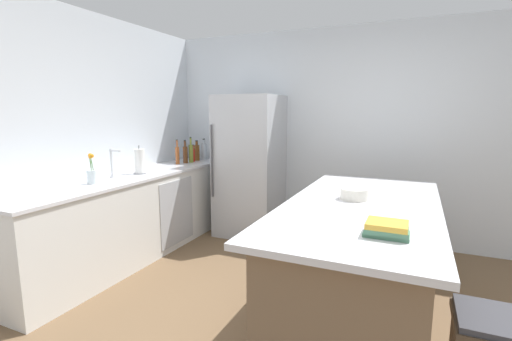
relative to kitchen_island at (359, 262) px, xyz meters
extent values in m
plane|color=brown|center=(-0.37, -0.38, -0.46)|extent=(7.20, 7.20, 0.00)
cube|color=silver|center=(-0.37, 1.87, 0.84)|extent=(6.00, 0.10, 2.60)
cube|color=silver|center=(-2.82, -0.38, 0.84)|extent=(0.10, 6.00, 2.60)
cube|color=silver|center=(-2.45, 0.27, -0.02)|extent=(0.63, 2.91, 0.88)
cube|color=silver|center=(-2.45, 0.27, 0.44)|extent=(0.66, 2.94, 0.03)
cube|color=#B2B5BA|center=(-2.14, 0.63, -0.02)|extent=(0.01, 0.60, 0.74)
cube|color=#7A6047|center=(0.00, 0.00, -0.03)|extent=(0.91, 2.03, 0.88)
cube|color=silver|center=(0.00, 0.00, 0.43)|extent=(1.07, 2.23, 0.04)
cube|color=#B7BABF|center=(-1.61, 1.48, 0.43)|extent=(0.77, 0.69, 1.79)
cylinder|color=#4C4C51|center=(-1.95, 1.12, 0.52)|extent=(0.02, 0.02, 0.90)
cube|color=#473828|center=(0.74, -0.80, 0.13)|extent=(0.36, 0.36, 0.04)
cube|color=#38383D|center=(0.74, -0.80, 0.17)|extent=(0.34, 0.34, 0.03)
cylinder|color=silver|center=(-2.51, 0.07, 0.46)|extent=(0.05, 0.05, 0.02)
cylinder|color=silver|center=(-2.51, 0.07, 0.61)|extent=(0.02, 0.02, 0.28)
cylinder|color=silver|center=(-2.45, 0.07, 0.73)|extent=(0.14, 0.02, 0.02)
cylinder|color=silver|center=(-2.44, -0.25, 0.51)|extent=(0.09, 0.09, 0.13)
cylinder|color=#4C7F3D|center=(-2.45, -0.25, 0.61)|extent=(0.01, 0.03, 0.22)
sphere|color=orange|center=(-2.45, -0.25, 0.72)|extent=(0.04, 0.04, 0.04)
cylinder|color=#4C7F3D|center=(-2.43, -0.26, 0.61)|extent=(0.01, 0.01, 0.21)
sphere|color=orange|center=(-2.43, -0.26, 0.71)|extent=(0.04, 0.04, 0.04)
cylinder|color=#4C7F3D|center=(-2.42, -0.25, 0.61)|extent=(0.01, 0.04, 0.21)
sphere|color=orange|center=(-2.42, -0.25, 0.72)|extent=(0.04, 0.04, 0.04)
cylinder|color=gray|center=(-2.42, 0.37, 0.46)|extent=(0.14, 0.14, 0.01)
cylinder|color=white|center=(-2.42, 0.37, 0.59)|extent=(0.11, 0.11, 0.26)
cylinder|color=gray|center=(-2.42, 0.37, 0.74)|extent=(0.02, 0.02, 0.04)
cylinder|color=silver|center=(-2.38, 1.63, 0.56)|extent=(0.07, 0.07, 0.23)
cylinder|color=silver|center=(-2.38, 1.63, 0.71)|extent=(0.03, 0.03, 0.06)
cylinder|color=black|center=(-2.38, 1.63, 0.74)|extent=(0.03, 0.03, 0.01)
cylinder|color=brown|center=(-2.44, 1.53, 0.56)|extent=(0.07, 0.07, 0.21)
cylinder|color=brown|center=(-2.44, 1.53, 0.69)|extent=(0.03, 0.03, 0.05)
cylinder|color=black|center=(-2.44, 1.53, 0.73)|extent=(0.04, 0.04, 0.01)
cylinder|color=red|center=(-2.43, 1.43, 0.54)|extent=(0.04, 0.04, 0.17)
cylinder|color=red|center=(-2.43, 1.43, 0.64)|extent=(0.02, 0.02, 0.05)
cylinder|color=black|center=(-2.43, 1.43, 0.67)|extent=(0.02, 0.02, 0.01)
cylinder|color=olive|center=(-2.41, 1.34, 0.57)|extent=(0.06, 0.06, 0.23)
cylinder|color=olive|center=(-2.41, 1.34, 0.73)|extent=(0.02, 0.02, 0.09)
cylinder|color=black|center=(-2.41, 1.34, 0.78)|extent=(0.03, 0.03, 0.01)
cylinder|color=#5B3319|center=(-2.44, 1.25, 0.56)|extent=(0.06, 0.06, 0.22)
cylinder|color=#5B3319|center=(-2.44, 1.25, 0.71)|extent=(0.03, 0.03, 0.07)
cylinder|color=black|center=(-2.44, 1.25, 0.75)|extent=(0.03, 0.03, 0.01)
cylinder|color=#994C23|center=(-2.48, 1.14, 0.56)|extent=(0.05, 0.05, 0.22)
cylinder|color=#994C23|center=(-2.48, 1.14, 0.71)|extent=(0.02, 0.02, 0.09)
cylinder|color=black|center=(-2.48, 1.14, 0.76)|extent=(0.02, 0.02, 0.01)
cube|color=#4C7F60|center=(0.22, -0.65, 0.46)|extent=(0.24, 0.16, 0.02)
cube|color=#4C7F60|center=(0.22, -0.65, 0.49)|extent=(0.23, 0.19, 0.03)
cube|color=gold|center=(0.22, -0.65, 0.52)|extent=(0.22, 0.19, 0.03)
cylinder|color=silver|center=(-0.07, 0.12, 0.50)|extent=(0.21, 0.21, 0.09)
camera|label=1|loc=(0.34, -2.67, 1.13)|focal=25.26mm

